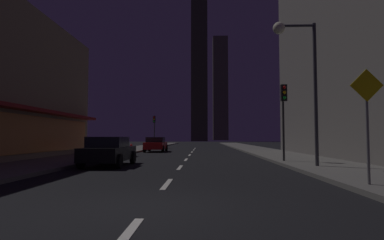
% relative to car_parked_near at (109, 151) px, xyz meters
% --- Properties ---
extents(ground_plane, '(78.00, 136.00, 0.10)m').
position_rel_car_parked_near_xyz_m(ground_plane, '(3.60, 22.88, -0.79)').
color(ground_plane, black).
extents(sidewalk_right, '(4.00, 76.00, 0.15)m').
position_rel_car_parked_near_xyz_m(sidewalk_right, '(10.60, 22.88, -0.67)').
color(sidewalk_right, '#605E59').
rests_on(sidewalk_right, ground).
extents(sidewalk_left, '(4.00, 76.00, 0.15)m').
position_rel_car_parked_near_xyz_m(sidewalk_left, '(-3.40, 22.88, -0.67)').
color(sidewalk_left, '#605E59').
rests_on(sidewalk_left, ground).
extents(lane_marking_center, '(0.16, 38.60, 0.01)m').
position_rel_car_parked_near_xyz_m(lane_marking_center, '(3.60, 7.08, -0.73)').
color(lane_marking_center, silver).
rests_on(lane_marking_center, ground).
extents(skyscraper_distant_tall, '(6.11, 6.65, 72.85)m').
position_rel_car_parked_near_xyz_m(skyscraper_distant_tall, '(3.19, 102.29, 35.68)').
color(skyscraper_distant_tall, '#3C392D').
rests_on(skyscraper_distant_tall, ground).
extents(skyscraper_distant_mid, '(7.76, 7.69, 54.48)m').
position_rel_car_parked_near_xyz_m(skyscraper_distant_mid, '(13.67, 149.51, 26.50)').
color(skyscraper_distant_mid, brown).
rests_on(skyscraper_distant_mid, ground).
extents(car_parked_near, '(1.98, 4.24, 1.45)m').
position_rel_car_parked_near_xyz_m(car_parked_near, '(0.00, 0.00, 0.00)').
color(car_parked_near, black).
rests_on(car_parked_near, ground).
extents(car_parked_far, '(1.98, 4.24, 1.45)m').
position_rel_car_parked_near_xyz_m(car_parked_far, '(0.00, 15.39, 0.00)').
color(car_parked_far, '#B21919').
rests_on(car_parked_far, ground).
extents(fire_hydrant_far_left, '(0.42, 0.30, 0.65)m').
position_rel_car_parked_near_xyz_m(fire_hydrant_far_left, '(-2.30, 14.75, -0.29)').
color(fire_hydrant_far_left, red).
rests_on(fire_hydrant_far_left, sidewalk_left).
extents(traffic_light_near_right, '(0.32, 0.48, 4.20)m').
position_rel_car_parked_near_xyz_m(traffic_light_near_right, '(9.10, 1.70, 2.45)').
color(traffic_light_near_right, '#2D2D2D').
rests_on(traffic_light_near_right, sidewalk_right).
extents(traffic_light_far_left, '(0.32, 0.48, 4.20)m').
position_rel_car_parked_near_xyz_m(traffic_light_far_left, '(-1.90, 26.34, 2.45)').
color(traffic_light_far_left, '#2D2D2D').
rests_on(traffic_light_far_left, sidewalk_left).
extents(street_lamp_right, '(1.96, 0.56, 6.58)m').
position_rel_car_parked_near_xyz_m(street_lamp_right, '(8.98, -1.22, 4.33)').
color(street_lamp_right, '#38383D').
rests_on(street_lamp_right, sidewalk_right).
extents(pedestrian_crossing_sign, '(0.91, 0.08, 3.15)m').
position_rel_car_parked_near_xyz_m(pedestrian_crossing_sign, '(9.20, -6.79, 1.28)').
color(pedestrian_crossing_sign, slate).
rests_on(pedestrian_crossing_sign, sidewalk_right).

